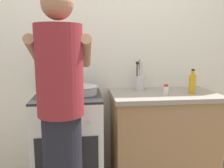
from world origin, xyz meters
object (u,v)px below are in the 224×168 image
Objects in this scene: stove_range at (69,142)px; utensil_crock at (140,80)px; spice_bottle at (166,90)px; person at (62,120)px; pot at (53,89)px; mixing_bowl at (83,90)px; oil_bottle at (192,83)px.

utensil_crock is at bearing 14.14° from stove_range.
spice_bottle is 1.04m from person.
pot is at bearing -171.20° from utensil_crock.
stove_range is at bearing -18.50° from pot.
person reaches higher than stove_range.
spice_bottle reaches higher than mixing_bowl.
spice_bottle is (1.03, -0.12, -0.00)m from pot.
utensil_crock reaches higher than stove_range.
person reaches higher than utensil_crock.
oil_bottle reaches higher than stove_range.
oil_bottle is 0.13× the size of person.
utensil_crock is at bearing 126.86° from spice_bottle.
utensil_crock reaches higher than spice_bottle.
utensil_crock reaches higher than pot.
utensil_crock is at bearing 15.44° from mixing_bowl.
pot is 1.30m from oil_bottle.
mixing_bowl is at bearing 77.00° from person.
person is at bearing -132.35° from utensil_crock.
oil_bottle is (1.16, -0.05, 0.55)m from stove_range.
mixing_bowl is 1.17× the size of oil_bottle.
stove_range is 3.16× the size of pot.
mixing_bowl is (0.14, 0.02, 0.49)m from stove_range.
oil_bottle is (1.30, -0.10, 0.04)m from pot.
spice_bottle is (0.75, -0.10, 0.00)m from mixing_bowl.
pot is 0.67m from person.
spice_bottle is (0.89, -0.07, 0.50)m from stove_range.
person is (-0.14, -0.62, -0.08)m from mixing_bowl.
mixing_bowl is 1.02m from oil_bottle.
oil_bottle reaches higher than pot.
utensil_crock is 0.50m from oil_bottle.
mixing_bowl is at bearing 172.80° from spice_bottle.
oil_bottle is at bearing 5.44° from spice_bottle.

